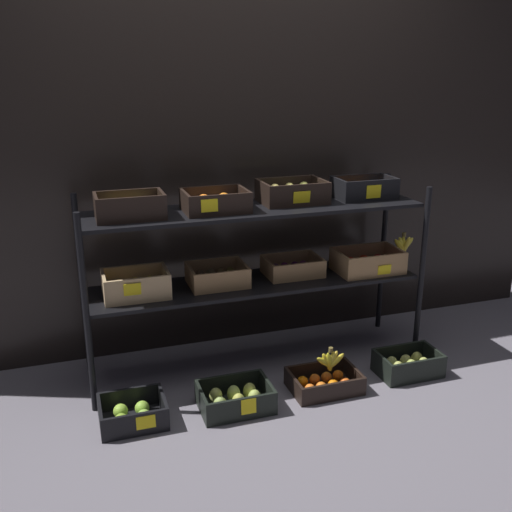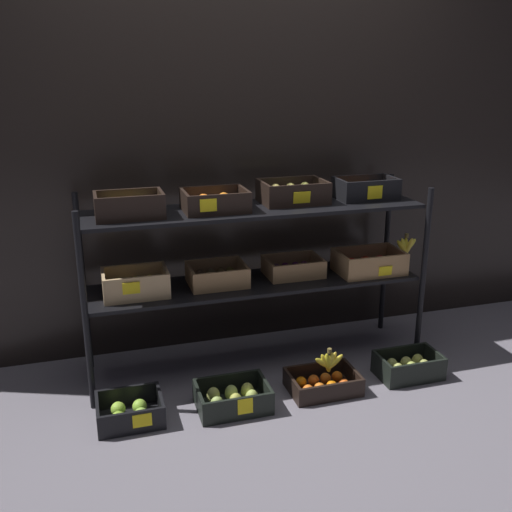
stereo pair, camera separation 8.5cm
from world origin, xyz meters
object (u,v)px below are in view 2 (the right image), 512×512
display_rack (258,243)px  crate_ground_apple_green (130,412)px  crate_ground_tangerine (323,384)px  crate_ground_right_pear (408,367)px  banana_bunch_loose (329,362)px  crate_ground_pear (233,398)px

display_rack → crate_ground_apple_green: size_ratio=6.26×
display_rack → crate_ground_tangerine: (0.24, -0.41, -0.69)m
crate_ground_tangerine → crate_ground_right_pear: 0.52m
crate_ground_apple_green → banana_bunch_loose: (1.05, -0.01, 0.12)m
crate_ground_right_pear → crate_ground_pear: bearing=-178.4°
display_rack → crate_ground_apple_green: (-0.77, -0.40, -0.68)m
display_rack → banana_bunch_loose: size_ratio=11.26×
banana_bunch_loose → crate_ground_right_pear: bearing=0.6°
display_rack → crate_ground_right_pear: (0.76, -0.40, -0.68)m
crate_ground_right_pear → crate_ground_tangerine: bearing=-179.3°
crate_ground_pear → banana_bunch_loose: banana_bunch_loose is taller
crate_ground_apple_green → crate_ground_pear: 0.51m
crate_ground_apple_green → crate_ground_tangerine: 1.02m
crate_ground_pear → crate_ground_tangerine: (0.50, 0.02, -0.01)m
crate_ground_apple_green → crate_ground_tangerine: crate_ground_apple_green is taller
crate_ground_right_pear → banana_bunch_loose: size_ratio=1.97×
crate_ground_apple_green → banana_bunch_loose: banana_bunch_loose is taller
crate_ground_pear → crate_ground_tangerine: 0.50m
display_rack → crate_ground_pear: 0.84m
crate_ground_apple_green → crate_ground_pear: (0.51, -0.03, 0.01)m
crate_ground_apple_green → crate_ground_tangerine: bearing=-0.5°
display_rack → crate_ground_tangerine: size_ratio=5.41×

